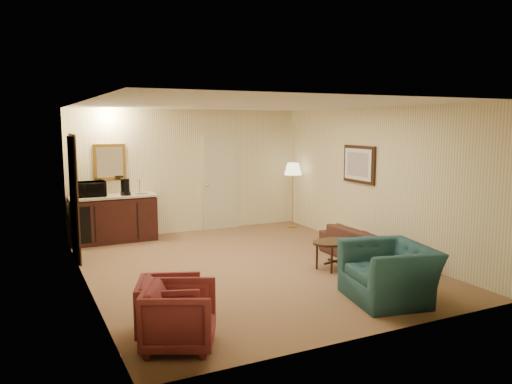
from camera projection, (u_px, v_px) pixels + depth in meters
ground at (249, 266)px, 8.12m from camera, size 6.00×6.00×0.00m
room_walls at (225, 158)px, 8.53m from camera, size 5.02×6.01×2.61m
wetbar_cabinet at (114, 219)px, 9.76m from camera, size 1.64×0.58×0.92m
sofa at (368, 240)px, 8.40m from camera, size 0.58×1.88×0.73m
teal_armchair at (389, 263)px, 6.52m from camera, size 0.95×1.26×0.99m
rose_chair_near at (170, 304)px, 5.47m from camera, size 0.83×0.85×0.70m
rose_chair_far at (180, 313)px, 5.15m from camera, size 0.91×0.93×0.74m
coffee_table at (335, 255)px, 7.98m from camera, size 0.89×0.70×0.45m
floor_lamp at (293, 195)px, 11.11m from camera, size 0.43×0.43×1.45m
waste_bin at (148, 232)px, 10.03m from camera, size 0.27×0.27×0.27m
microwave at (92, 187)px, 9.53m from camera, size 0.53×0.32×0.35m
coffee_maker at (125, 187)px, 9.70m from camera, size 0.21×0.21×0.32m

